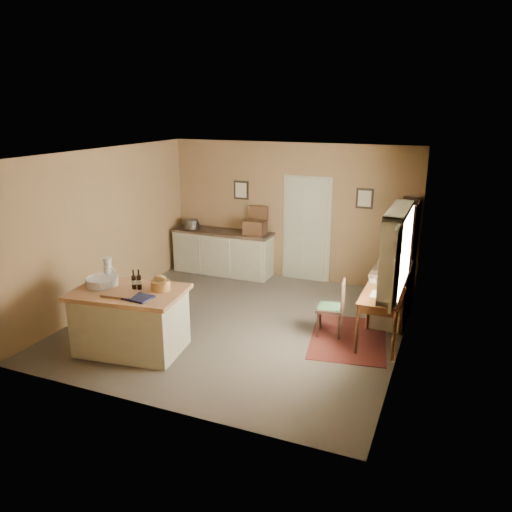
% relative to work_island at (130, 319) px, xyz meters
% --- Properties ---
extents(ground, '(5.00, 5.00, 0.00)m').
position_rel_work_island_xyz_m(ground, '(1.05, 1.40, -0.48)').
color(ground, brown).
rests_on(ground, ground).
extents(wall_back, '(5.00, 0.10, 2.70)m').
position_rel_work_island_xyz_m(wall_back, '(1.05, 3.90, 0.87)').
color(wall_back, brown).
rests_on(wall_back, ground).
extents(wall_front, '(5.00, 0.10, 2.70)m').
position_rel_work_island_xyz_m(wall_front, '(1.05, -1.10, 0.87)').
color(wall_front, brown).
rests_on(wall_front, ground).
extents(wall_left, '(0.10, 5.00, 2.70)m').
position_rel_work_island_xyz_m(wall_left, '(-1.45, 1.40, 0.87)').
color(wall_left, brown).
rests_on(wall_left, ground).
extents(wall_right, '(0.10, 5.00, 2.70)m').
position_rel_work_island_xyz_m(wall_right, '(3.55, 1.40, 0.87)').
color(wall_right, brown).
rests_on(wall_right, ground).
extents(ceiling, '(5.00, 5.00, 0.00)m').
position_rel_work_island_xyz_m(ceiling, '(1.05, 1.40, 2.22)').
color(ceiling, silver).
rests_on(ceiling, wall_back).
extents(door, '(0.97, 0.06, 2.11)m').
position_rel_work_island_xyz_m(door, '(1.40, 3.87, 0.57)').
color(door, '#B8B89F').
rests_on(door, ground).
extents(framed_prints, '(2.82, 0.02, 0.38)m').
position_rel_work_island_xyz_m(framed_prints, '(1.25, 3.88, 1.24)').
color(framed_prints, black).
rests_on(framed_prints, ground).
extents(window, '(0.25, 1.99, 1.12)m').
position_rel_work_island_xyz_m(window, '(3.48, 1.20, 1.07)').
color(window, '#B3AE8F').
rests_on(window, ground).
extents(work_island, '(1.64, 1.18, 1.20)m').
position_rel_work_island_xyz_m(work_island, '(0.00, 0.00, 0.00)').
color(work_island, '#B3AE8F').
rests_on(work_island, ground).
extents(sideboard, '(2.09, 0.60, 1.18)m').
position_rel_work_island_xyz_m(sideboard, '(-0.29, 3.60, -0.00)').
color(sideboard, '#B3AE8F').
rests_on(sideboard, ground).
extents(rug, '(1.34, 1.75, 0.01)m').
position_rel_work_island_xyz_m(rug, '(2.80, 1.53, -0.48)').
color(rug, '#561814').
rests_on(rug, ground).
extents(writing_desk, '(0.59, 0.96, 0.82)m').
position_rel_work_island_xyz_m(writing_desk, '(3.25, 1.53, 0.19)').
color(writing_desk, '#371C0D').
rests_on(writing_desk, ground).
extents(desk_chair, '(0.45, 0.45, 0.86)m').
position_rel_work_island_xyz_m(desk_chair, '(2.50, 1.56, -0.05)').
color(desk_chair, black).
rests_on(desk_chair, ground).
extents(right_cabinet, '(0.57, 1.03, 0.99)m').
position_rel_work_island_xyz_m(right_cabinet, '(3.25, 2.48, -0.02)').
color(right_cabinet, '#B3AE8F').
rests_on(right_cabinet, ground).
extents(shelving_unit, '(0.31, 0.83, 1.83)m').
position_rel_work_island_xyz_m(shelving_unit, '(3.40, 3.37, 0.43)').
color(shelving_unit, black).
rests_on(shelving_unit, ground).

